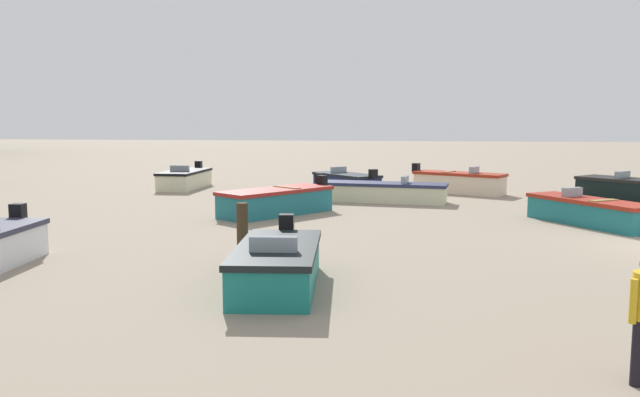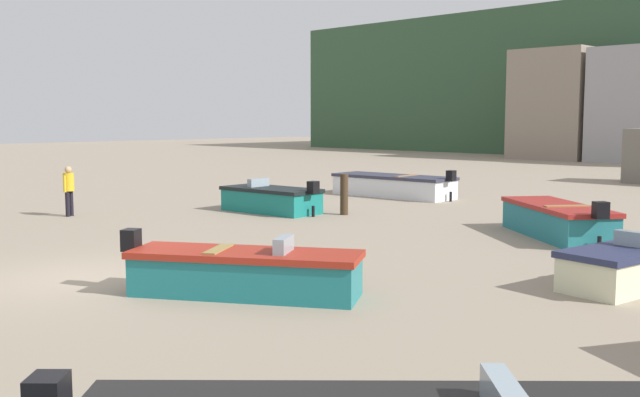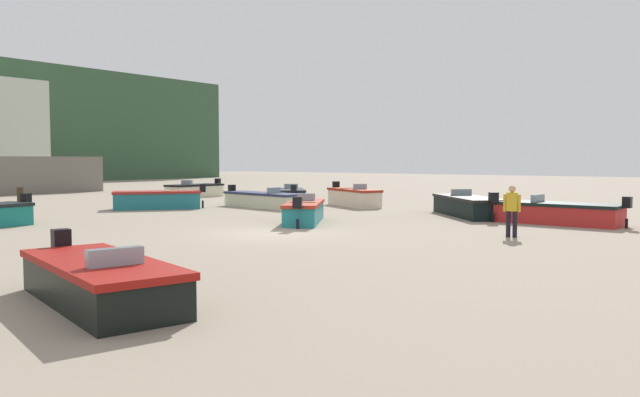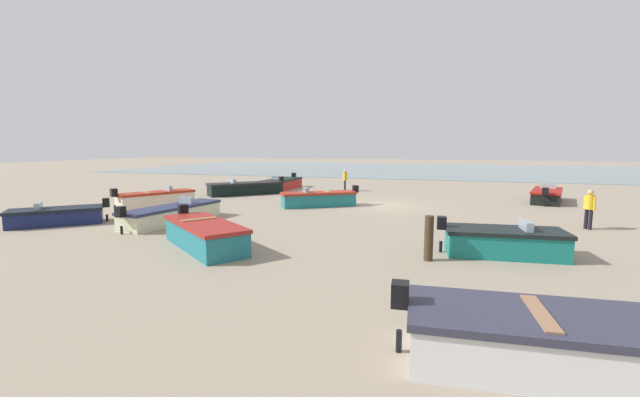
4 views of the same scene
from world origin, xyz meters
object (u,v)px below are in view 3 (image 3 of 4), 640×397
Objects in this scene: boat_black_2 at (100,281)px; boat_navy_4 at (292,195)px; boat_teal_6 at (304,212)px; beach_walker_foreground at (512,207)px; boat_teal_1 at (157,200)px; boat_cream_7 at (195,190)px; boat_black_9 at (468,206)px; mooring_post_near_water at (21,204)px; boat_cream_10 at (354,197)px; boat_cream_8 at (263,200)px; boat_red_3 at (558,213)px.

boat_black_2 is 25.97m from boat_navy_4.
boat_teal_6 is 7.99m from beach_walker_foreground.
beach_walker_foreground is (-0.44, -17.91, 0.50)m from boat_teal_1.
beach_walker_foreground is at bearing 161.35° from boat_cream_7.
mooring_post_near_water is at bearing 179.65° from boat_black_9.
boat_cream_10 reaches higher than boat_cream_7.
boat_teal_1 reaches higher than boat_teal_6.
mooring_post_near_water reaches higher than boat_teal_6.
boat_cream_10 is at bearing -141.86° from boat_black_2.
boat_cream_10 is (-1.00, -5.05, 0.10)m from boat_navy_4.
boat_teal_1 is 9.99m from boat_teal_6.
boat_cream_7 is at bearing -103.79° from boat_cream_8.
boat_black_2 is at bearing -112.85° from mooring_post_near_water.
boat_red_3 is at bearing -172.05° from boat_black_2.
beach_walker_foreground is at bearing -174.92° from boat_black_2.
boat_teal_1 is at bearing -144.25° from boat_navy_4.
boat_cream_8 is at bearing 158.17° from boat_cream_7.
boat_cream_8 is at bearing 94.88° from boat_red_3.
mooring_post_near_water is (6.34, 15.05, 0.28)m from boat_black_2.
mooring_post_near_water is (-14.46, 5.99, 0.20)m from boat_cream_10.
boat_black_9 is at bearing 27.06° from boat_teal_6.
boat_cream_10 is (1.68, 7.10, 0.04)m from boat_black_9.
boat_navy_4 is at bearing -63.85° from boat_teal_1.
boat_navy_4 is 15.50m from mooring_post_near_water.
boat_cream_7 is at bearing -119.63° from boat_black_2.
boat_cream_7 is at bearing 24.19° from mooring_post_near_water.
boat_cream_10 is (8.18, 3.28, 0.05)m from boat_teal_6.
beach_walker_foreground reaches higher than mooring_post_near_water.
boat_teal_6 is at bearing 50.03° from boat_cream_10.
mooring_post_near_water is at bearing 5.65° from boat_cream_10.
boat_black_2 is at bearing -128.84° from boat_black_9.
boat_black_9 is 1.15× the size of boat_cream_10.
mooring_post_near_water is at bearing 126.31° from boat_red_3.
boat_teal_6 is at bearing -55.90° from mooring_post_near_water.
boat_red_3 is 0.91× the size of boat_cream_8.
boat_teal_6 is at bearing -9.41° from beach_walker_foreground.
boat_cream_8 is (4.72, 6.49, -0.03)m from boat_teal_6.
boat_cream_10 reaches higher than boat_teal_6.
boat_black_2 is 3.40× the size of mooring_post_near_water.
mooring_post_near_water is at bearing 8.81° from beach_walker_foreground.
boat_red_3 is 14.40m from boat_cream_8.
boat_black_9 is at bearing -45.66° from mooring_post_near_water.
boat_navy_4 is 18.51m from beach_walker_foreground.
beach_walker_foreground reaches higher than boat_cream_10.
boat_black_9 is at bearing 77.45° from boat_red_3.
boat_navy_4 is at bearing 79.00° from boat_red_3.
boat_teal_6 is (12.62, 5.77, 0.03)m from boat_black_2.
boat_black_2 is 16.33m from mooring_post_near_water.
boat_black_2 is 21.24m from boat_cream_8.
boat_black_2 is 1.12× the size of boat_cream_7.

